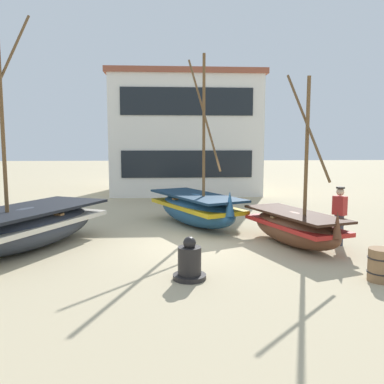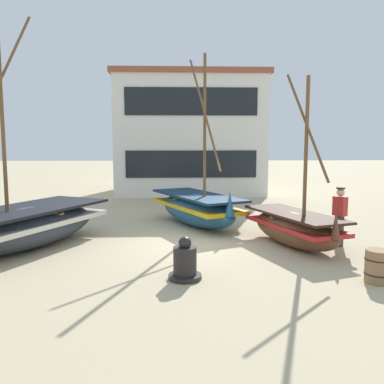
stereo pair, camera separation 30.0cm
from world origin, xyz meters
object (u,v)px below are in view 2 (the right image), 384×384
fisherman_by_hull (340,217)px  harbor_building_main (189,134)px  fishing_boat_far_right (197,208)px  capstan_winch (185,263)px  fishing_boat_near_left (294,227)px  wooden_barrel (378,266)px  fishing_boat_centre_large (26,226)px

fisherman_by_hull → harbor_building_main: size_ratio=0.19×
fishing_boat_far_right → capstan_winch: (-0.56, -5.75, -0.27)m
fishing_boat_near_left → capstan_winch: size_ratio=5.22×
fishing_boat_near_left → fisherman_by_hull: fishing_boat_near_left is taller
capstan_winch → harbor_building_main: 16.51m
fishing_boat_far_right → wooden_barrel: fishing_boat_far_right is taller
fishing_boat_far_right → harbor_building_main: (0.08, 10.45, 2.84)m
fishing_boat_near_left → harbor_building_main: bearing=100.6°
fisherman_by_hull → capstan_winch: bearing=-149.2°
fishing_boat_near_left → fisherman_by_hull: 1.31m
capstan_winch → wooden_barrel: bearing=-5.4°
fisherman_by_hull → harbor_building_main: 14.32m
capstan_winch → harbor_building_main: size_ratio=0.11×
fishing_boat_near_left → fishing_boat_far_right: (-2.61, 3.05, 0.08)m
fishing_boat_centre_large → fishing_boat_far_right: size_ratio=1.08×
fishing_boat_centre_large → capstan_winch: size_ratio=6.83×
fishing_boat_near_left → fisherman_by_hull: (1.27, -0.06, 0.29)m
fishing_boat_centre_large → harbor_building_main: bearing=69.5°
fishing_boat_far_right → fishing_boat_near_left: bearing=-49.5°
fishing_boat_centre_large → fishing_boat_far_right: bearing=30.8°
fishing_boat_near_left → harbor_building_main: 14.04m
fishing_boat_centre_large → wooden_barrel: fishing_boat_centre_large is taller
fishing_boat_near_left → capstan_winch: 4.16m
fishing_boat_far_right → fishing_boat_centre_large: bearing=-149.2°
capstan_winch → fishing_boat_near_left: bearing=40.5°
wooden_barrel → capstan_winch: bearing=174.6°
fisherman_by_hull → wooden_barrel: (-0.41, -3.03, -0.48)m
fishing_boat_far_right → wooden_barrel: (3.47, -6.13, -0.28)m
fishing_boat_centre_large → capstan_winch: 5.21m
fisherman_by_hull → wooden_barrel: fisherman_by_hull is taller
fishing_boat_near_left → fisherman_by_hull: bearing=-2.7°
fishing_boat_far_right → fisherman_by_hull: 4.97m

